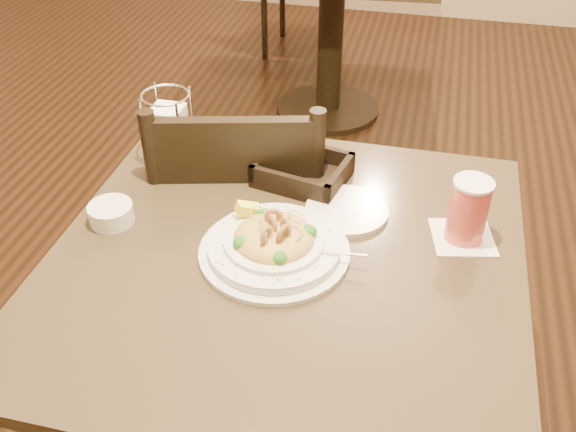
% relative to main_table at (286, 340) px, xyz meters
% --- Properties ---
extents(main_table, '(0.90, 0.90, 0.76)m').
position_rel_main_table_xyz_m(main_table, '(0.00, 0.00, 0.00)').
color(main_table, black).
rests_on(main_table, ground).
extents(background_table, '(0.97, 0.97, 0.76)m').
position_rel_main_table_xyz_m(background_table, '(-0.26, 2.00, 0.00)').
color(background_table, black).
rests_on(background_table, ground).
extents(dining_chair_near, '(0.51, 0.51, 0.93)m').
position_rel_main_table_xyz_m(dining_chair_near, '(-0.20, 0.35, -0.02)').
color(dining_chair_near, black).
rests_on(dining_chair_near, ground).
extents(pasta_bowl, '(0.32, 0.29, 0.09)m').
position_rel_main_table_xyz_m(pasta_bowl, '(-0.02, -0.00, 0.27)').
color(pasta_bowl, white).
rests_on(pasta_bowl, main_table).
extents(drink_glass, '(0.14, 0.14, 0.13)m').
position_rel_main_table_xyz_m(drink_glass, '(0.33, 0.13, 0.31)').
color(drink_glass, white).
rests_on(drink_glass, main_table).
extents(bread_basket, '(0.22, 0.19, 0.05)m').
position_rel_main_table_xyz_m(bread_basket, '(-0.02, 0.26, 0.26)').
color(bread_basket, black).
rests_on(bread_basket, main_table).
extents(napkin_caddy, '(0.11, 0.11, 0.17)m').
position_rel_main_table_xyz_m(napkin_caddy, '(-0.34, 0.27, 0.31)').
color(napkin_caddy, silver).
rests_on(napkin_caddy, main_table).
extents(side_plate, '(0.20, 0.20, 0.01)m').
position_rel_main_table_xyz_m(side_plate, '(0.09, 0.16, 0.25)').
color(side_plate, white).
rests_on(side_plate, main_table).
extents(butter_ramekin, '(0.11, 0.11, 0.04)m').
position_rel_main_table_xyz_m(butter_ramekin, '(-0.37, 0.02, 0.26)').
color(butter_ramekin, white).
rests_on(butter_ramekin, main_table).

